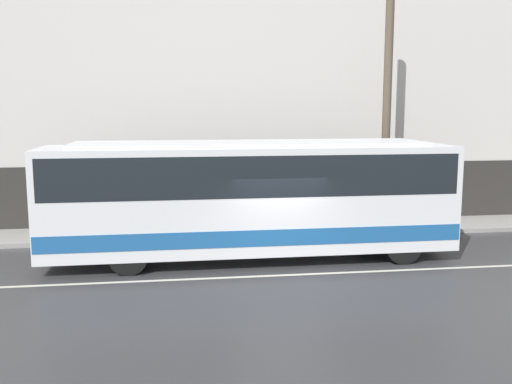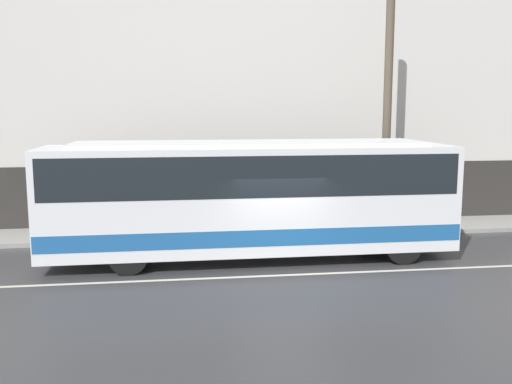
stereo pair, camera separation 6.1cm
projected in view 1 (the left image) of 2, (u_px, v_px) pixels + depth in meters
ground_plane at (283, 275)px, 14.94m from camera, size 60.00×60.00×0.00m
sidewalk at (255, 230)px, 19.99m from camera, size 60.00×2.34×0.15m
building_facade at (250, 105)px, 20.62m from camera, size 60.00×0.35×9.21m
lane_stripe at (283, 275)px, 14.94m from camera, size 54.00×0.14×0.01m
transit_bus at (251, 194)px, 16.26m from camera, size 11.58×2.52×3.40m
utility_pole_near at (386, 117)px, 19.38m from camera, size 0.29×0.29×7.76m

